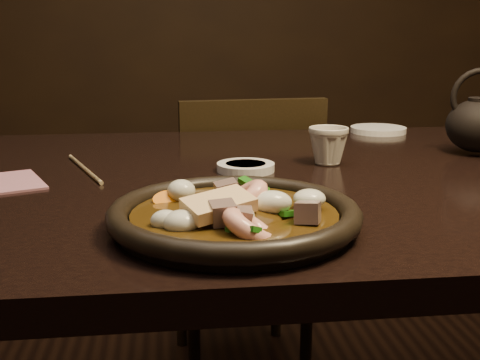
{
  "coord_description": "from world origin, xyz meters",
  "views": [
    {
      "loc": [
        -0.22,
        -0.96,
        0.98
      ],
      "look_at": [
        -0.13,
        -0.24,
        0.8
      ],
      "focal_mm": 45.0,
      "sensor_mm": 36.0,
      "label": 1
    }
  ],
  "objects": [
    {
      "name": "table",
      "position": [
        0.0,
        0.0,
        0.67
      ],
      "size": [
        1.6,
        0.9,
        0.75
      ],
      "color": "black",
      "rests_on": "floor"
    },
    {
      "name": "chair",
      "position": [
        -0.01,
        0.6,
        0.45
      ],
      "size": [
        0.42,
        0.42,
        0.82
      ],
      "rotation": [
        0.0,
        0.0,
        3.23
      ],
      "color": "black",
      "rests_on": "floor"
    },
    {
      "name": "plate",
      "position": [
        -0.14,
        -0.28,
        0.77
      ],
      "size": [
        0.3,
        0.3,
        0.03
      ],
      "color": "black",
      "rests_on": "table"
    },
    {
      "name": "stirfry",
      "position": [
        -0.14,
        -0.29,
        0.77
      ],
      "size": [
        0.21,
        0.2,
        0.06
      ],
      "color": "#322009",
      "rests_on": "plate"
    },
    {
      "name": "soy_dish",
      "position": [
        -0.09,
        0.02,
        0.76
      ],
      "size": [
        0.1,
        0.1,
        0.01
      ],
      "primitive_type": "cylinder",
      "color": "white",
      "rests_on": "table"
    },
    {
      "name": "saucer_right",
      "position": [
        0.27,
        0.39,
        0.76
      ],
      "size": [
        0.13,
        0.13,
        0.01
      ],
      "primitive_type": "cylinder",
      "color": "white",
      "rests_on": "table"
    },
    {
      "name": "tea_cup",
      "position": [
        0.06,
        0.06,
        0.79
      ],
      "size": [
        0.09,
        0.09,
        0.07
      ],
      "primitive_type": "imported",
      "rotation": [
        0.0,
        0.0,
        0.32
      ],
      "color": "beige",
      "rests_on": "table"
    },
    {
      "name": "chopsticks",
      "position": [
        -0.36,
        0.06,
        0.75
      ],
      "size": [
        0.08,
        0.22,
        0.01
      ],
      "rotation": [
        0.0,
        0.0,
        0.35
      ],
      "color": "tan",
      "rests_on": "table"
    },
    {
      "name": "teapot",
      "position": [
        0.37,
        0.12,
        0.81
      ],
      "size": [
        0.15,
        0.12,
        0.16
      ],
      "rotation": [
        0.0,
        0.0,
        -0.26
      ],
      "color": "black",
      "rests_on": "table"
    }
  ]
}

